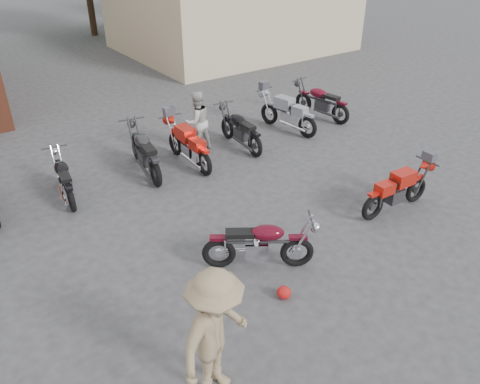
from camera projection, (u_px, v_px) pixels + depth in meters
ground at (317, 263)px, 8.69m from camera, size 90.00×90.00×0.00m
stucco_building at (232, 11)px, 22.66m from camera, size 10.00×8.00×3.50m
vintage_motorcycle at (260, 241)px, 8.32m from camera, size 1.97×1.63×1.13m
sportbike at (398, 188)px, 10.03m from camera, size 1.91×0.71×1.09m
helmet at (284, 293)px, 7.83m from camera, size 0.26×0.26×0.23m
person_light at (197, 122)px, 12.60m from camera, size 0.83×0.66×1.66m
person_tan at (216, 336)px, 5.86m from camera, size 1.47×1.18×1.99m
row_bike_2 at (64, 177)px, 10.52m from camera, size 0.83×1.86×1.04m
row_bike_3 at (144, 150)px, 11.54m from camera, size 1.01×2.21×1.24m
row_bike_4 at (188, 143)px, 11.96m from camera, size 0.68×2.03×1.18m
row_bike_5 at (240, 127)px, 12.90m from camera, size 0.79×2.03×1.16m
row_bike_6 at (287, 111)px, 13.94m from camera, size 0.99×2.16×1.21m
row_bike_7 at (321, 100)px, 14.86m from camera, size 0.95×2.13×1.19m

